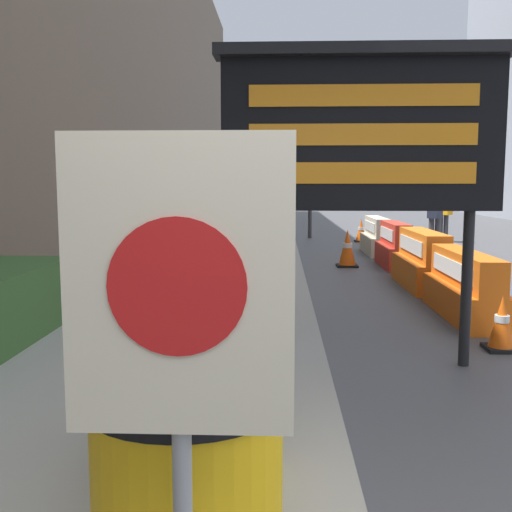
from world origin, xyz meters
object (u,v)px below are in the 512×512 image
traffic_cone_far (347,248)px  traffic_light_near_curb (311,149)px  jersey_barrier_orange_far (465,288)px  jersey_barrier_cream (377,238)px  traffic_cone_mid (502,324)px  barrel_drum_middle (202,399)px  jersey_barrier_orange_near (423,262)px  warning_sign (179,319)px  message_board (361,133)px  jersey_barrier_red_striped (395,247)px  pedestrian_passerby (435,211)px  barrel_drum_foreground (188,483)px  traffic_cone_near (361,231)px  pedestrian_worker (444,209)px

traffic_cone_far → traffic_light_near_curb: (-0.45, 6.46, 2.39)m
jersey_barrier_orange_far → jersey_barrier_cream: 6.98m
jersey_barrier_orange_far → traffic_cone_mid: bearing=-93.3°
barrel_drum_middle → jersey_barrier_orange_near: jersey_barrier_orange_near is taller
warning_sign → message_board: size_ratio=0.59×
warning_sign → jersey_barrier_orange_near: (2.63, 8.11, -0.88)m
warning_sign → jersey_barrier_red_striped: size_ratio=0.99×
jersey_barrier_orange_far → jersey_barrier_red_striped: jersey_barrier_red_striped is taller
jersey_barrier_red_striped → traffic_cone_mid: 6.19m
jersey_barrier_orange_near → traffic_cone_far: jersey_barrier_orange_near is taller
warning_sign → jersey_barrier_orange_far: 6.49m
jersey_barrier_orange_near → traffic_light_near_curb: size_ratio=0.53×
jersey_barrier_cream → pedestrian_passerby: 1.79m
barrel_drum_foreground → jersey_barrier_orange_far: size_ratio=0.38×
message_board → jersey_barrier_red_striped: message_board is taller
barrel_drum_middle → jersey_barrier_orange_near: 7.24m
warning_sign → message_board: 4.01m
message_board → barrel_drum_foreground: bearing=-108.1°
warning_sign → jersey_barrier_orange_far: size_ratio=0.82×
jersey_barrier_cream → traffic_cone_mid: jersey_barrier_cream is taller
traffic_light_near_curb → pedestrian_passerby: size_ratio=2.22×
traffic_light_near_curb → pedestrian_passerby: 4.87m
jersey_barrier_orange_far → jersey_barrier_red_striped: (0.00, 4.65, 0.03)m
barrel_drum_foreground → message_board: message_board is taller
warning_sign → message_board: bearing=75.1°
traffic_cone_near → traffic_cone_far: traffic_cone_far is taller
traffic_cone_near → jersey_barrier_cream: bearing=-90.5°
warning_sign → traffic_light_near_curb: size_ratio=0.45×
barrel_drum_middle → traffic_cone_far: (1.79, 9.07, -0.14)m
jersey_barrier_orange_far → jersey_barrier_cream: size_ratio=1.09×
message_board → jersey_barrier_orange_near: 4.93m
jersey_barrier_orange_near → traffic_cone_mid: bearing=-91.4°
traffic_light_near_curb → barrel_drum_foreground: bearing=-94.4°
jersey_barrier_orange_near → traffic_cone_near: 7.73m
jersey_barrier_red_striped → traffic_light_near_curb: size_ratio=0.45×
traffic_cone_mid → traffic_light_near_curb: traffic_light_near_curb is taller
jersey_barrier_red_striped → traffic_light_near_curb: (-1.41, 6.44, 2.36)m
barrel_drum_foreground → jersey_barrier_red_striped: bearing=75.0°
traffic_cone_near → barrel_drum_middle: bearing=-100.9°
traffic_cone_far → traffic_light_near_curb: 6.90m
message_board → pedestrian_worker: 12.76m
jersey_barrier_cream → pedestrian_passerby: (1.55, 0.66, 0.62)m
barrel_drum_middle → traffic_cone_mid: bearing=47.4°
barrel_drum_foreground → jersey_barrier_orange_far: (2.69, 5.35, -0.15)m
barrel_drum_middle → jersey_barrier_cream: 11.75m
jersey_barrier_red_striped → traffic_cone_far: bearing=-178.7°
message_board → traffic_cone_near: message_board is taller
warning_sign → pedestrian_passerby: bearing=72.8°
traffic_cone_far → pedestrian_worker: 6.34m
jersey_barrier_orange_near → traffic_cone_near: (0.02, 7.73, -0.08)m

